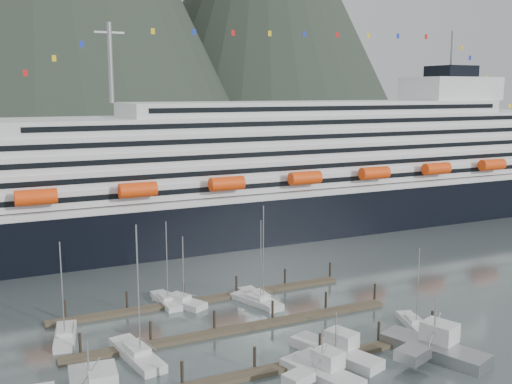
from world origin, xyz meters
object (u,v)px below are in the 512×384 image
(cruise_ship, at_px, (284,179))
(sailboat_h, at_px, (414,324))
(sailboat_e, at_px, (166,301))
(trawler_d, at_px, (433,348))
(sailboat_a, at_px, (65,337))
(sailboat_b, at_px, (137,355))
(sailboat_d, at_px, (260,299))
(sailboat_f, at_px, (180,302))
(trawler_c, at_px, (335,351))
(sailboat_g, at_px, (256,301))
(trawler_b, at_px, (321,372))

(cruise_ship, height_order, sailboat_h, cruise_ship)
(sailboat_e, relative_size, trawler_d, 0.96)
(sailboat_a, distance_m, sailboat_b, 12.11)
(sailboat_a, xyz_separation_m, sailboat_h, (45.00, -16.40, -0.03))
(trawler_d, bearing_deg, sailboat_d, 2.58)
(trawler_d, bearing_deg, sailboat_f, 16.55)
(sailboat_f, bearing_deg, trawler_c, 176.12)
(sailboat_f, distance_m, sailboat_h, 35.24)
(sailboat_b, distance_m, trawler_d, 37.01)
(cruise_ship, relative_size, trawler_c, 16.28)
(sailboat_f, bearing_deg, sailboat_d, -137.14)
(cruise_ship, xyz_separation_m, sailboat_a, (-57.03, -44.92, -11.61))
(sailboat_d, xyz_separation_m, sailboat_e, (-13.62, 5.55, -0.02))
(sailboat_d, height_order, sailboat_f, sailboat_d)
(sailboat_h, xyz_separation_m, trawler_c, (-15.50, -3.62, 0.44))
(sailboat_g, relative_size, trawler_d, 0.98)
(cruise_ship, relative_size, trawler_b, 19.26)
(sailboat_g, xyz_separation_m, trawler_b, (-3.93, -25.54, 0.46))
(trawler_d, bearing_deg, sailboat_h, -45.62)
(sailboat_b, bearing_deg, sailboat_g, -72.02)
(sailboat_a, distance_m, trawler_c, 35.65)
(sailboat_a, distance_m, trawler_b, 34.78)
(sailboat_d, bearing_deg, cruise_ship, -35.43)
(sailboat_h, distance_m, trawler_b, 21.54)
(cruise_ship, distance_m, sailboat_d, 52.11)
(sailboat_g, distance_m, trawler_d, 28.75)
(sailboat_e, distance_m, sailboat_f, 2.21)
(sailboat_g, bearing_deg, sailboat_f, 44.85)
(cruise_ship, xyz_separation_m, sailboat_g, (-28.16, -43.62, -11.63))
(cruise_ship, xyz_separation_m, trawler_d, (-16.01, -69.66, -11.04))
(cruise_ship, bearing_deg, sailboat_b, -132.36)
(sailboat_d, xyz_separation_m, sailboat_g, (-0.97, -0.71, -0.02))
(sailboat_f, distance_m, trawler_b, 31.25)
(sailboat_f, relative_size, sailboat_g, 0.83)
(sailboat_d, relative_size, trawler_d, 1.13)
(sailboat_b, height_order, trawler_b, sailboat_b)
(trawler_c, bearing_deg, cruise_ship, -42.27)
(sailboat_e, xyz_separation_m, sailboat_g, (12.65, -6.25, 0.00))
(sailboat_e, xyz_separation_m, sailboat_h, (28.79, -23.96, -0.01))
(sailboat_a, xyz_separation_m, sailboat_f, (17.98, 6.22, -0.02))
(sailboat_e, distance_m, sailboat_h, 37.45)
(sailboat_g, bearing_deg, sailboat_b, 96.19)
(sailboat_d, bearing_deg, sailboat_f, 67.36)
(sailboat_f, distance_m, trawler_d, 38.60)
(cruise_ship, distance_m, sailboat_e, 56.54)
(cruise_ship, distance_m, trawler_d, 72.33)
(sailboat_g, relative_size, trawler_c, 1.07)
(cruise_ship, height_order, sailboat_b, cruise_ship)
(sailboat_d, bearing_deg, trawler_c, 176.05)
(sailboat_b, xyz_separation_m, sailboat_h, (37.82, -6.65, -0.07))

